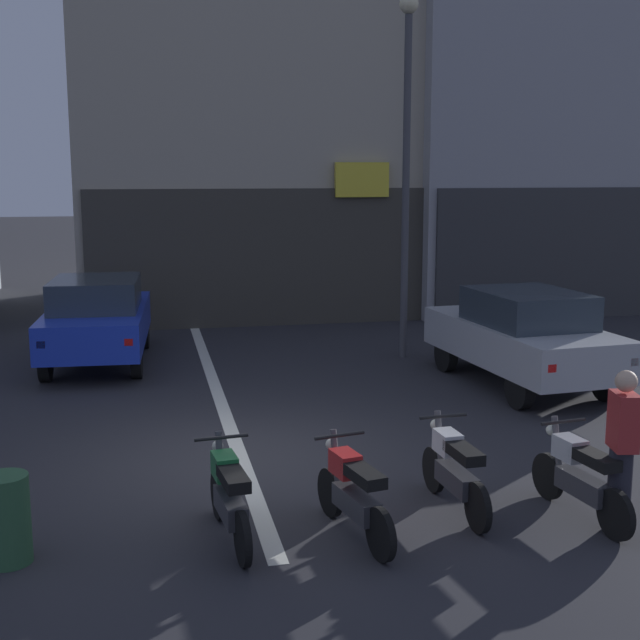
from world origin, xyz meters
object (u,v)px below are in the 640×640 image
trash_bin (6,519)px  motorcycle_white_row_centre (454,469)px  street_lamp (407,142)px  motorcycle_silver_row_right_mid (580,476)px  motorcycle_green_row_leftmost (229,496)px  car_blue_crossing_near (97,318)px  car_silver_parked_kerbside (523,335)px  motorcycle_red_row_left_mid (353,493)px  person_by_motorcycles (622,449)px

trash_bin → motorcycle_white_row_centre: bearing=4.0°
street_lamp → trash_bin: (-6.28, -7.76, -3.71)m
motorcycle_silver_row_right_mid → street_lamp: bearing=86.1°
motorcycle_green_row_leftmost → trash_bin: 2.08m
car_blue_crossing_near → car_silver_parked_kerbside: same height
car_silver_parked_kerbside → street_lamp: 4.35m
motorcycle_silver_row_right_mid → motorcycle_white_row_centre: bearing=159.5°
car_silver_parked_kerbside → street_lamp: (-1.29, 2.59, 3.25)m
motorcycle_red_row_left_mid → car_blue_crossing_near: bearing=108.5°
street_lamp → trash_bin: size_ratio=8.00×
car_blue_crossing_near → street_lamp: size_ratio=0.62×
motorcycle_white_row_centre → car_silver_parked_kerbside: bearing=57.8°
person_by_motorcycles → trash_bin: 6.01m
motorcycle_red_row_left_mid → motorcycle_white_row_centre: (1.22, 0.43, 0.00)m
motorcycle_white_row_centre → street_lamp: bearing=76.7°
street_lamp → motorcycle_silver_row_right_mid: 8.73m
motorcycle_red_row_left_mid → motorcycle_green_row_leftmost: bearing=171.9°
street_lamp → motorcycle_white_row_centre: bearing=-103.3°
trash_bin → motorcycle_silver_row_right_mid: bearing=-1.4°
car_silver_parked_kerbside → motorcycle_white_row_centre: car_silver_parked_kerbside is taller
car_blue_crossing_near → motorcycle_silver_row_right_mid: size_ratio=2.52×
car_blue_crossing_near → street_lamp: (5.81, -0.59, 3.25)m
car_silver_parked_kerbside → motorcycle_white_row_centre: size_ratio=2.54×
car_silver_parked_kerbside → motorcycle_white_row_centre: (-3.05, -4.85, -0.43)m
street_lamp → motorcycle_red_row_left_mid: size_ratio=4.12×
motorcycle_red_row_left_mid → person_by_motorcycles: bearing=-8.6°
motorcycle_white_row_centre → motorcycle_silver_row_right_mid: bearing=-20.5°
motorcycle_green_row_leftmost → motorcycle_silver_row_right_mid: bearing=-3.2°
motorcycle_red_row_left_mid → motorcycle_silver_row_right_mid: bearing=-0.8°
person_by_motorcycles → car_blue_crossing_near: bearing=121.8°
motorcycle_white_row_centre → trash_bin: motorcycle_white_row_centre is taller
car_blue_crossing_near → motorcycle_white_row_centre: car_blue_crossing_near is taller
street_lamp → motorcycle_white_row_centre: street_lamp is taller
street_lamp → person_by_motorcycles: (-0.31, -8.27, -3.28)m
person_by_motorcycles → trash_bin: bearing=175.1°
person_by_motorcycles → trash_bin: person_by_motorcycles is taller
car_blue_crossing_near → trash_bin: car_blue_crossing_near is taller
street_lamp → trash_bin: street_lamp is taller
motorcycle_green_row_leftmost → motorcycle_red_row_left_mid: same height
person_by_motorcycles → car_silver_parked_kerbside: bearing=74.3°
motorcycle_green_row_leftmost → trash_bin: bearing=-178.1°
car_silver_parked_kerbside → motorcycle_silver_row_right_mid: bearing=-109.1°
motorcycle_green_row_leftmost → trash_bin: motorcycle_green_row_leftmost is taller
car_silver_parked_kerbside → person_by_motorcycles: size_ratio=2.54×
car_blue_crossing_near → street_lamp: bearing=-5.8°
motorcycle_white_row_centre → trash_bin: size_ratio=1.97×
motorcycle_white_row_centre → person_by_motorcycles: bearing=-29.7°
motorcycle_white_row_centre → trash_bin: bearing=-176.0°
motorcycle_green_row_leftmost → motorcycle_red_row_left_mid: size_ratio=1.01×
car_silver_parked_kerbside → motorcycle_white_row_centre: bearing=-122.2°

